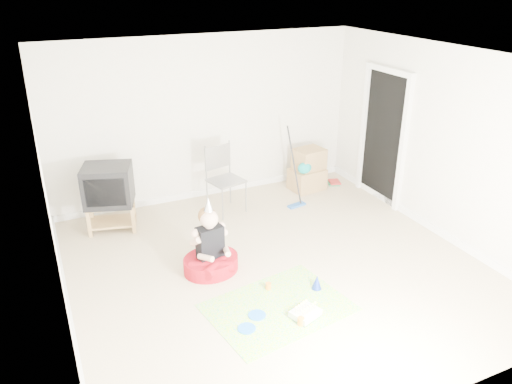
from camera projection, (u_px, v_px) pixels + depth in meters
name	position (u px, v px, depth m)	size (l,w,h in m)	color
ground	(276.00, 267.00, 6.34)	(5.00, 5.00, 0.00)	#C7B38F
doorway_recess	(383.00, 138.00, 7.86)	(0.02, 0.90, 2.05)	black
tv_stand	(112.00, 214.00, 7.17)	(0.74, 0.55, 0.41)	#A9824C
crt_tv	(108.00, 185.00, 6.98)	(0.66, 0.54, 0.57)	black
folding_chair	(226.00, 181.00, 7.60)	(0.58, 0.56, 1.06)	gray
cardboard_boxes	(308.00, 170.00, 8.48)	(0.62, 0.51, 0.71)	#AB8553
floor_mop	(297.00, 191.00, 7.87)	(0.32, 0.41, 1.23)	#2157A9
book_pile	(334.00, 182.00, 8.80)	(0.27, 0.30, 0.05)	#277548
seated_woman	(211.00, 255.00, 6.18)	(0.79, 0.79, 1.01)	maroon
party_mat	(278.00, 307.00, 5.57)	(1.52, 1.10, 0.01)	#EB318C
birthday_cake	(305.00, 314.00, 5.41)	(0.36, 0.32, 0.14)	silver
blue_plate_near	(257.00, 315.00, 5.43)	(0.19, 0.19, 0.01)	blue
blue_plate_far	(247.00, 328.00, 5.23)	(0.19, 0.19, 0.01)	blue
orange_cup_near	(268.00, 286.00, 5.88)	(0.07, 0.07, 0.08)	orange
orange_cup_far	(301.00, 321.00, 5.28)	(0.07, 0.07, 0.09)	orange
blue_party_hat	(317.00, 282.00, 5.86)	(0.12, 0.12, 0.18)	#1934AF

